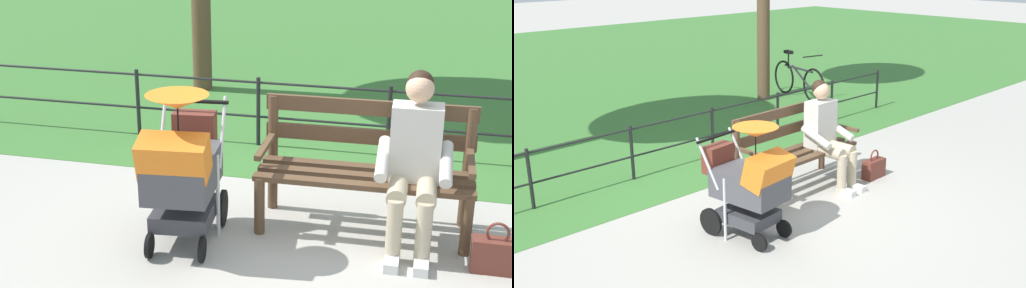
{
  "view_description": "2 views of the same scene",
  "coord_description": "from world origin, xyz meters",
  "views": [
    {
      "loc": [
        -1.07,
        5.15,
        2.55
      ],
      "look_at": [
        0.23,
        0.02,
        0.64
      ],
      "focal_mm": 52.29,
      "sensor_mm": 36.0,
      "label": 1
    },
    {
      "loc": [
        4.28,
        4.44,
        2.7
      ],
      "look_at": [
        -0.04,
        0.06,
        0.71
      ],
      "focal_mm": 41.66,
      "sensor_mm": 36.0,
      "label": 2
    }
  ],
  "objects": [
    {
      "name": "park_bench",
      "position": [
        -0.59,
        -0.12,
        0.53
      ],
      "size": [
        1.61,
        0.63,
        0.96
      ],
      "color": "brown",
      "rests_on": "ground"
    },
    {
      "name": "park_fence",
      "position": [
        -0.5,
        -1.68,
        0.43
      ],
      "size": [
        8.96,
        0.04,
        0.7
      ],
      "color": "black",
      "rests_on": "ground"
    },
    {
      "name": "bicycle",
      "position": [
        -4.03,
        -3.22,
        0.36
      ],
      "size": [
        0.51,
        1.63,
        0.89
      ],
      "color": "black",
      "rests_on": "ground"
    },
    {
      "name": "handbag",
      "position": [
        -1.54,
        0.39,
        0.13
      ],
      "size": [
        0.32,
        0.14,
        0.37
      ],
      "color": "brown",
      "rests_on": "ground"
    },
    {
      "name": "stroller",
      "position": [
        0.65,
        0.49,
        0.59
      ],
      "size": [
        0.59,
        0.93,
        1.15
      ],
      "color": "black",
      "rests_on": "ground"
    },
    {
      "name": "ground_plane",
      "position": [
        0.0,
        0.0,
        0.0
      ],
      "size": [
        60.0,
        60.0,
        0.0
      ],
      "primitive_type": "plane",
      "color": "#ADA89E"
    },
    {
      "name": "person_on_bench",
      "position": [
        -0.95,
        0.11,
        0.68
      ],
      "size": [
        0.54,
        0.74,
        1.28
      ],
      "color": "tan",
      "rests_on": "ground"
    }
  ]
}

